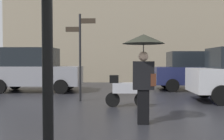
{
  "coord_description": "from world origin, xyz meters",
  "views": [
    {
      "loc": [
        0.23,
        -2.81,
        1.46
      ],
      "look_at": [
        0.02,
        3.52,
        1.23
      ],
      "focal_mm": 40.61,
      "sensor_mm": 36.0,
      "label": 1
    }
  ],
  "objects": [
    {
      "name": "parked_scooter",
      "position": [
        0.4,
        5.17,
        0.55
      ],
      "size": [
        1.37,
        0.32,
        1.23
      ],
      "rotation": [
        0.0,
        0.0,
        0.31
      ],
      "color": "black",
      "rests_on": "ground"
    },
    {
      "name": "parked_car_right",
      "position": [
        -3.85,
        9.12,
        1.03
      ],
      "size": [
        4.26,
        1.9,
        2.08
      ],
      "rotation": [
        0.0,
        0.0,
        3.16
      ],
      "color": "gray",
      "rests_on": "ground"
    },
    {
      "name": "street_signpost",
      "position": [
        -1.22,
        6.31,
        1.9
      ],
      "size": [
        1.08,
        0.08,
        3.15
      ],
      "color": "black",
      "rests_on": "ground"
    },
    {
      "name": "parked_car_left",
      "position": [
        3.98,
        9.99,
        0.97
      ],
      "size": [
        4.19,
        1.94,
        1.93
      ],
      "rotation": [
        0.0,
        0.0,
        3.35
      ],
      "color": "#1E234C",
      "rests_on": "ground"
    },
    {
      "name": "pedestrian_with_umbrella",
      "position": [
        0.77,
        3.0,
        1.59
      ],
      "size": [
        0.97,
        0.97,
        2.07
      ],
      "rotation": [
        0.0,
        0.0,
        4.82
      ],
      "color": "black",
      "rests_on": "ground"
    }
  ]
}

